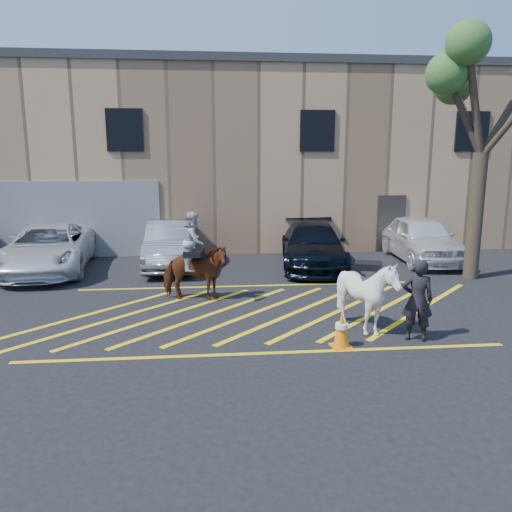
{
  "coord_description": "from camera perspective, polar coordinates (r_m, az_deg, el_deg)",
  "views": [
    {
      "loc": [
        -1.06,
        -11.74,
        3.75
      ],
      "look_at": [
        0.08,
        0.2,
        1.3
      ],
      "focal_mm": 35.0,
      "sensor_mm": 36.0,
      "label": 1
    }
  ],
  "objects": [
    {
      "name": "ground",
      "position": [
        12.37,
        -0.26,
        -6.1
      ],
      "size": [
        90.0,
        90.0,
        0.0
      ],
      "primitive_type": "plane",
      "color": "black",
      "rests_on": "ground"
    },
    {
      "name": "car_white_pickup",
      "position": [
        17.53,
        -22.67,
        0.8
      ],
      "size": [
        3.0,
        5.62,
        1.5
      ],
      "primitive_type": "imported",
      "rotation": [
        0.0,
        0.0,
        0.1
      ],
      "color": "white",
      "rests_on": "ground"
    },
    {
      "name": "car_silver_sedan",
      "position": [
        17.17,
        -9.62,
        1.37
      ],
      "size": [
        1.71,
        4.67,
        1.53
      ],
      "primitive_type": "imported",
      "rotation": [
        0.0,
        0.0,
        0.02
      ],
      "color": "gray",
      "rests_on": "ground"
    },
    {
      "name": "car_blue_suv",
      "position": [
        17.02,
        6.5,
        1.26
      ],
      "size": [
        2.68,
        5.26,
        1.46
      ],
      "primitive_type": "imported",
      "rotation": [
        0.0,
        0.0,
        -0.13
      ],
      "color": "black",
      "rests_on": "ground"
    },
    {
      "name": "car_white_suv",
      "position": [
        18.74,
        18.34,
        1.9
      ],
      "size": [
        2.13,
        4.79,
        1.6
      ],
      "primitive_type": "imported",
      "rotation": [
        0.0,
        0.0,
        -0.05
      ],
      "color": "white",
      "rests_on": "ground"
    },
    {
      "name": "handler",
      "position": [
        10.67,
        17.96,
        -4.8
      ],
      "size": [
        0.71,
        0.57,
        1.7
      ],
      "primitive_type": "imported",
      "rotation": [
        0.0,
        0.0,
        2.85
      ],
      "color": "black",
      "rests_on": "ground"
    },
    {
      "name": "warehouse",
      "position": [
        23.75,
        -2.95,
        11.3
      ],
      "size": [
        32.42,
        10.2,
        7.3
      ],
      "color": "tan",
      "rests_on": "ground"
    },
    {
      "name": "hatching_zone",
      "position": [
        12.08,
        -0.14,
        -6.5
      ],
      "size": [
        12.6,
        5.12,
        0.01
      ],
      "color": "yellow",
      "rests_on": "ground"
    },
    {
      "name": "mounted_bay",
      "position": [
        12.95,
        -7.06,
        -1.05
      ],
      "size": [
        1.89,
        1.13,
        2.34
      ],
      "color": "#5D2616",
      "rests_on": "ground"
    },
    {
      "name": "saddled_white",
      "position": [
        10.81,
        12.55,
        -4.39
      ],
      "size": [
        1.75,
        1.85,
        1.66
      ],
      "color": "silver",
      "rests_on": "ground"
    },
    {
      "name": "traffic_cone",
      "position": [
        10.07,
        9.75,
        -8.28
      ],
      "size": [
        0.43,
        0.43,
        0.73
      ],
      "color": "orange",
      "rests_on": "ground"
    },
    {
      "name": "tree",
      "position": [
        16.48,
        24.85,
        17.29
      ],
      "size": [
        3.99,
        4.37,
        7.31
      ],
      "color": "#423728",
      "rests_on": "ground"
    }
  ]
}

